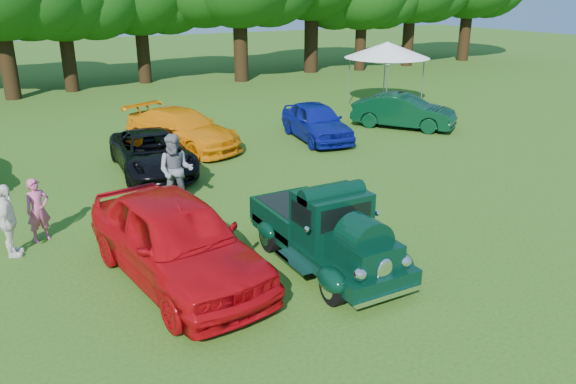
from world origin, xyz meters
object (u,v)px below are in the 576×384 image
canopy_tent (387,50)px  red_convertible (176,239)px  hero_pickup (326,232)px  back_car_orange (182,129)px  spectator_white (8,221)px  spectator_grey (176,170)px  back_car_blue (316,121)px  back_car_black (152,152)px  back_car_green (404,111)px  spectator_pink (38,210)px

canopy_tent → red_convertible: bearing=-140.4°
hero_pickup → back_car_orange: hero_pickup is taller
back_car_orange → canopy_tent: canopy_tent is taller
spectator_white → spectator_grey: bearing=-62.5°
back_car_blue → canopy_tent: (6.34, 3.97, 1.94)m
back_car_black → spectator_white: bearing=-130.8°
back_car_green → spectator_grey: spectator_grey is taller
back_car_black → canopy_tent: 13.94m
spectator_grey → canopy_tent: canopy_tent is taller
hero_pickup → back_car_green: (9.32, 8.72, -0.03)m
hero_pickup → back_car_green: size_ratio=1.02×
hero_pickup → red_convertible: bearing=163.7°
back_car_blue → spectator_white: bearing=-145.4°
back_car_black → spectator_pink: bearing=-130.2°
back_car_orange → spectator_white: size_ratio=2.98×
back_car_black → spectator_white: 6.10m
spectator_white → back_car_blue: bearing=-52.8°
spectator_white → back_car_orange: bearing=-31.6°
canopy_tent → spectator_pink: bearing=-152.4°
back_car_black → spectator_grey: spectator_grey is taller
back_car_orange → back_car_green: bearing=-30.6°
back_car_blue → spectator_grey: bearing=-140.3°
hero_pickup → spectator_pink: bearing=140.7°
hero_pickup → spectator_pink: size_ratio=2.86×
red_convertible → back_car_green: red_convertible is taller
red_convertible → spectator_white: bearing=127.9°
back_car_green → back_car_black: bearing=148.2°
back_car_black → red_convertible: bearing=-98.1°
spectator_pink → canopy_tent: (16.57, 8.68, 1.90)m
back_car_green → spectator_pink: 15.07m
red_convertible → canopy_tent: size_ratio=1.09×
back_car_orange → spectator_pink: bearing=-154.5°
back_car_green → back_car_orange: bearing=135.3°
back_car_black → spectator_white: (-4.31, -4.32, 0.18)m
hero_pickup → spectator_grey: 5.00m
spectator_white → hero_pickup: bearing=-110.7°
back_car_blue → spectator_white: size_ratio=2.54×
spectator_pink → back_car_blue: bearing=8.2°
back_car_blue → red_convertible: bearing=-126.7°
back_car_orange → spectator_grey: size_ratio=2.49×
hero_pickup → back_car_black: bearing=99.8°
back_car_black → back_car_green: 10.70m
spectator_pink → spectator_grey: bearing=-6.3°
spectator_grey → spectator_white: 4.23m
back_car_black → back_car_blue: size_ratio=1.10×
hero_pickup → back_car_green: bearing=43.1°
back_car_green → spectator_white: bearing=162.6°
red_convertible → spectator_pink: size_ratio=3.42×
back_car_orange → spectator_pink: 8.01m
hero_pickup → red_convertible: 3.01m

